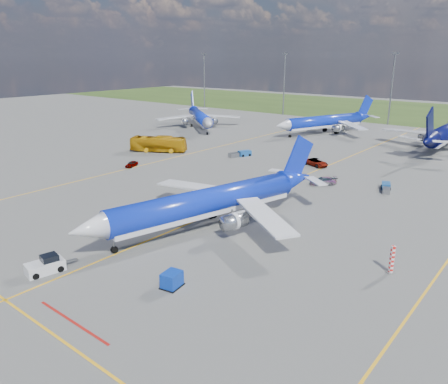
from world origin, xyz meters
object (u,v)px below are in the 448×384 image
Objects in this scene: pushback_tug at (46,265)px; uld_container at (172,280)px; baggage_tug_w at (386,187)px; service_car_b at (316,162)px; service_car_c at (323,181)px; bg_jet_n at (446,147)px; bg_jet_nw at (200,128)px; apron_bus at (158,144)px; main_airliner at (207,227)px; service_car_a at (132,164)px; bg_jet_nnw at (324,133)px; baggage_tug_c at (241,154)px; warning_post at (392,260)px.

pushback_tug reaches higher than uld_container.
service_car_b is at bearing 134.79° from baggage_tug_w.
bg_jet_n is at bearing 125.51° from service_car_c.
bg_jet_n is 7.83× the size of service_car_b.
apron_bus is at bearing -114.91° from bg_jet_nw.
main_airliner reaches higher than uld_container.
bg_jet_n is 12.49× the size of service_car_a.
bg_jet_nnw is 19.71× the size of uld_container.
service_car_c is at bearing 3.40° from baggage_tug_c.
service_car_c is at bearing -126.17° from service_car_b.
pushback_tug reaches higher than baggage_tug_w.
pushback_tug reaches higher than service_car_b.
service_car_c is 26.20m from baggage_tug_c.
service_car_c is at bearing 92.50° from pushback_tug.
bg_jet_n is 40.96m from service_car_b.
baggage_tug_c is (-24.67, 8.81, -0.12)m from service_car_c.
warning_post is at bearing -141.12° from apron_bus.
service_car_a is 37.75m from service_car_b.
service_car_c is (-8.66, -49.13, 0.68)m from bg_jet_n.
bg_jet_n reaches higher than baggage_tug_c.
apron_bus is at bearing 43.33° from bg_jet_n.
service_car_c is at bearing -80.48° from bg_jet_nw.
baggage_tug_c is (-21.96, 36.71, 0.56)m from main_airliner.
main_airliner is at bearing -132.25° from baggage_tug_w.
warning_post is 0.88× the size of service_car_a.
pushback_tug is at bearing -70.13° from service_car_a.
service_car_b is at bearing 101.25° from pushback_tug.
bg_jet_nw is 19.53× the size of uld_container.
main_airliner is 39.59m from service_car_b.
warning_post is 75.33m from bg_jet_n.
bg_jet_nw reaches higher than baggage_tug_c.
bg_jet_n reaches higher than bg_jet_nnw.
uld_container is at bearing -54.49° from service_car_a.
bg_jet_nnw is at bearing 97.81° from uld_container.
bg_jet_nnw reaches higher than apron_bus.
bg_jet_nnw reaches higher than service_car_b.
bg_jet_nnw is (34.78, 15.11, 0.00)m from bg_jet_nw.
service_car_a is at bearing -81.52° from bg_jet_nnw.
service_car_a is at bearing 169.70° from main_airliner.
baggage_tug_w is at bearing 91.42° from bg_jet_n.
service_car_c is 0.86× the size of baggage_tug_c.
bg_jet_nnw reaches higher than baggage_tug_w.
baggage_tug_c is at bearing 134.79° from main_airliner.
baggage_tug_w is (33.71, -44.49, 0.49)m from bg_jet_nnw.
baggage_tug_w is at bearing 14.40° from baggage_tug_c.
service_car_a is (-44.89, -61.97, 0.58)m from bg_jet_n.
service_car_a is at bearing 151.23° from service_car_b.
bg_jet_n is 3.24× the size of apron_bus.
bg_jet_n is 9.04× the size of service_car_c.
bg_jet_n is (-11.84, 74.38, -1.50)m from warning_post.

